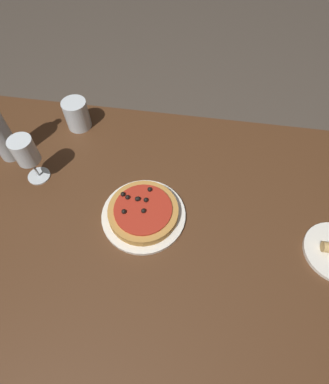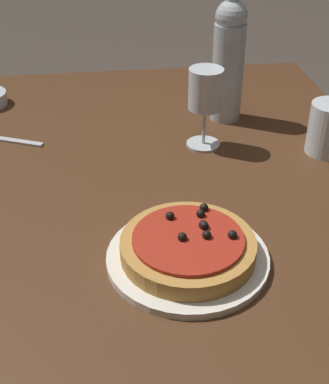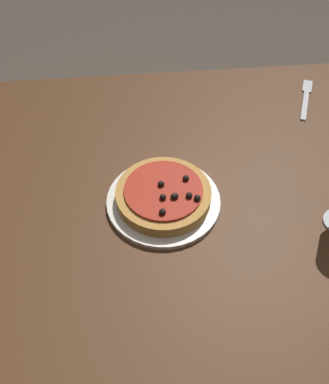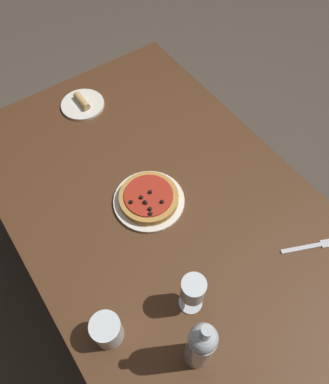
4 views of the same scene
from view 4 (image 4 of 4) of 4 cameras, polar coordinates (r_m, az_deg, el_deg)
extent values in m
plane|color=#4C4238|center=(1.95, 0.05, -13.04)|extent=(14.00, 14.00, 0.00)
cube|color=#4C2D19|center=(1.31, 0.07, -2.74)|extent=(1.55, 0.97, 0.03)
cylinder|color=#4C2D19|center=(2.11, -1.69, 12.18)|extent=(0.06, 0.06, 0.69)
cylinder|color=#4C2D19|center=(1.95, -22.81, 1.03)|extent=(0.06, 0.06, 0.69)
cylinder|color=white|center=(1.30, -2.38, -1.35)|extent=(0.25, 0.25, 0.01)
cylinder|color=#BC843D|center=(1.29, -2.41, -0.90)|extent=(0.21, 0.21, 0.03)
cylinder|color=#A82819|center=(1.27, -2.44, -0.50)|extent=(0.17, 0.17, 0.01)
sphere|color=black|center=(1.25, -0.38, -1.48)|extent=(0.01, 0.01, 0.01)
sphere|color=black|center=(1.23, -2.14, -3.30)|extent=(0.01, 0.01, 0.01)
sphere|color=black|center=(1.25, -3.01, -1.55)|extent=(0.01, 0.01, 0.01)
sphere|color=black|center=(1.26, -3.57, -0.80)|extent=(0.01, 0.01, 0.01)
sphere|color=black|center=(1.25, -2.92, -1.61)|extent=(0.01, 0.01, 0.01)
sphere|color=black|center=(1.27, -2.19, 0.01)|extent=(0.01, 0.01, 0.01)
sphere|color=black|center=(1.25, -5.13, -1.50)|extent=(0.01, 0.01, 0.01)
sphere|color=black|center=(1.24, -2.29, -2.50)|extent=(0.01, 0.01, 0.01)
cylinder|color=silver|center=(1.17, 3.98, -16.43)|extent=(0.07, 0.07, 0.00)
cylinder|color=silver|center=(1.12, 4.11, -15.83)|extent=(0.01, 0.01, 0.08)
cylinder|color=silver|center=(1.05, 4.39, -14.56)|extent=(0.07, 0.07, 0.08)
cylinder|color=#B2BCC1|center=(1.03, 5.34, -22.62)|extent=(0.07, 0.07, 0.22)
sphere|color=#B2BCC1|center=(0.91, 5.99, -21.27)|extent=(0.07, 0.07, 0.07)
cylinder|color=#B2BCC1|center=(0.86, 6.30, -20.63)|extent=(0.03, 0.03, 0.07)
cylinder|color=silver|center=(1.10, -8.77, -20.11)|extent=(0.09, 0.09, 0.11)
cube|color=silver|center=(1.30, 20.11, -8.04)|extent=(0.07, 0.13, 0.00)
cube|color=silver|center=(1.34, 23.82, -7.09)|extent=(0.05, 0.06, 0.00)
cylinder|color=white|center=(1.63, -12.28, 12.91)|extent=(0.18, 0.18, 0.01)
cylinder|color=tan|center=(1.62, -12.41, 13.43)|extent=(0.09, 0.03, 0.03)
camera|label=1|loc=(1.09, 14.60, 38.21)|focal=28.00mm
camera|label=2|loc=(1.41, -15.08, 31.45)|focal=50.00mm
camera|label=3|loc=(0.81, -38.78, 6.65)|focal=35.00mm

